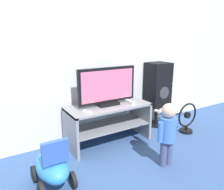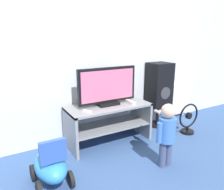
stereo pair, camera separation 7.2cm
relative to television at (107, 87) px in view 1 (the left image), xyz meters
The scene contains 11 objects.
ground_plane 0.87m from the television, 90.00° to the right, with size 16.00×16.00×0.00m, color #38568C.
wall_back 0.57m from the television, 90.00° to the left, with size 10.00×0.06×2.60m.
tv_stand 0.46m from the television, 90.00° to the right, with size 1.19×0.52×0.56m.
television is the anchor object (origin of this frame).
game_console 0.41m from the television, 21.11° to the right, with size 0.05×0.18×0.04m.
remote_primary 0.47m from the television, 160.16° to the right, with size 0.08×0.13×0.03m.
child 1.00m from the television, 71.75° to the right, with size 0.29×0.45×0.77m.
speaker_tower 1.05m from the television, ahead, with size 0.36×0.33×1.09m.
floor_fan 1.44m from the television, 17.34° to the right, with size 0.40×0.21×0.49m.
ride_on_toy 1.29m from the television, 150.09° to the right, with size 0.35×0.56×0.56m.
radiator 1.65m from the television, ahead, with size 0.74×0.08×0.64m.
Camera 1 is at (-1.48, -2.28, 1.50)m, focal length 35.00 mm.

